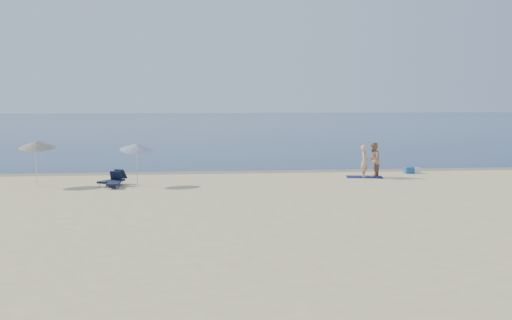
# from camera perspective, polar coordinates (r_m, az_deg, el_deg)

# --- Properties ---
(ground) EXTENTS (160.00, 160.00, 0.00)m
(ground) POSITION_cam_1_polar(r_m,az_deg,el_deg) (18.39, 12.58, -7.72)
(ground) COLOR beige
(ground) RESTS_ON ground
(sea) EXTENTS (240.00, 160.00, 0.01)m
(sea) POSITION_cam_1_polar(r_m,az_deg,el_deg) (117.12, -3.69, 3.37)
(sea) COLOR #0C234A
(sea) RESTS_ON ground
(wet_sand_strip) EXTENTS (240.00, 1.60, 0.00)m
(wet_sand_strip) POSITION_cam_1_polar(r_m,az_deg,el_deg) (37.01, 2.69, -1.01)
(wet_sand_strip) COLOR #847254
(wet_sand_strip) RESTS_ON ground
(person_left) EXTENTS (0.65, 0.75, 1.73)m
(person_left) POSITION_cam_1_polar(r_m,az_deg,el_deg) (34.47, 9.63, -0.12)
(person_left) COLOR tan
(person_left) RESTS_ON ground
(person_right) EXTENTS (1.05, 1.12, 1.84)m
(person_right) POSITION_cam_1_polar(r_m,az_deg,el_deg) (34.92, 10.40, 0.03)
(person_right) COLOR #B3785E
(person_right) RESTS_ON ground
(beach_towel) EXTENTS (2.05, 1.39, 0.03)m
(beach_towel) POSITION_cam_1_polar(r_m,az_deg,el_deg) (34.67, 9.61, -1.49)
(beach_towel) COLOR #0E1148
(beach_towel) RESTS_ON ground
(white_bag) EXTENTS (0.41, 0.37, 0.31)m
(white_bag) POSITION_cam_1_polar(r_m,az_deg,el_deg) (37.07, 14.08, -0.92)
(white_bag) COLOR silver
(white_bag) RESTS_ON ground
(blue_cooler) EXTENTS (0.55, 0.43, 0.36)m
(blue_cooler) POSITION_cam_1_polar(r_m,az_deg,el_deg) (36.93, 13.43, -0.89)
(blue_cooler) COLOR #1C5699
(blue_cooler) RESTS_ON ground
(umbrella_near) EXTENTS (1.76, 1.79, 2.21)m
(umbrella_near) POSITION_cam_1_polar(r_m,az_deg,el_deg) (31.50, -10.51, 1.18)
(umbrella_near) COLOR silver
(umbrella_near) RESTS_ON ground
(umbrella_far) EXTENTS (1.74, 1.77, 2.34)m
(umbrella_far) POSITION_cam_1_polar(r_m,az_deg,el_deg) (32.52, -18.89, 1.34)
(umbrella_far) COLOR silver
(umbrella_far) RESTS_ON ground
(lounger_left) EXTENTS (0.59, 1.66, 0.72)m
(lounger_left) POSITION_cam_1_polar(r_m,az_deg,el_deg) (31.04, -12.49, -1.89)
(lounger_left) COLOR #121A33
(lounger_left) RESTS_ON ground
(lounger_right) EXTENTS (1.35, 1.70, 0.74)m
(lounger_right) POSITION_cam_1_polar(r_m,az_deg,el_deg) (31.73, -12.60, -1.72)
(lounger_right) COLOR #121A33
(lounger_right) RESTS_ON ground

